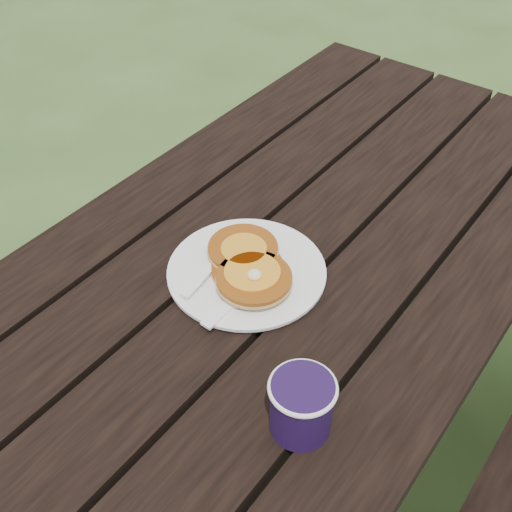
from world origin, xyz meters
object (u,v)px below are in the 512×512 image
Objects in this scene: picnic_table at (241,425)px; plate at (247,272)px; coffee_cup at (302,403)px; pancake_stack at (248,266)px.

plate is at bearing 109.13° from picnic_table.
coffee_cup is at bearing -32.74° from picnic_table.
coffee_cup is (0.22, -0.14, 0.43)m from picnic_table.
picnic_table is 0.39m from plate.
plate is 0.30m from coffee_cup.
coffee_cup reaches higher than pancake_stack.
plate reaches higher than picnic_table.
plate is (-0.02, 0.05, 0.39)m from picnic_table.
plate is at bearing 156.87° from pancake_stack.
coffee_cup is at bearing -38.58° from plate.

